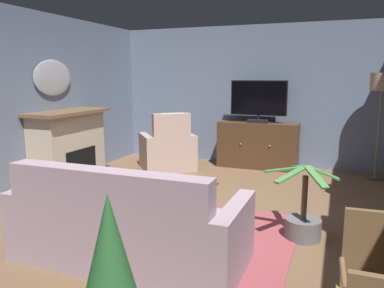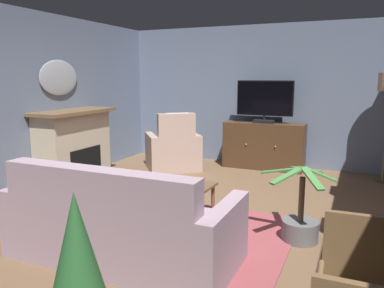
{
  "view_description": "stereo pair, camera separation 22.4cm",
  "coord_description": "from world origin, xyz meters",
  "px_view_note": "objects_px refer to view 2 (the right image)",
  "views": [
    {
      "loc": [
        1.68,
        -4.06,
        1.72
      ],
      "look_at": [
        -0.07,
        0.44,
        0.86
      ],
      "focal_mm": 35.75,
      "sensor_mm": 36.0,
      "label": 1
    },
    {
      "loc": [
        1.89,
        -3.97,
        1.72
      ],
      "look_at": [
        -0.07,
        0.44,
        0.86
      ],
      "focal_mm": 35.75,
      "sensor_mm": 36.0,
      "label": 2
    }
  ],
  "objects_px": {
    "sofa_floral": "(120,228)",
    "tv_cabinet": "(264,147)",
    "folded_newspaper": "(175,183)",
    "coffee_table": "(175,187)",
    "fireplace": "(75,148)",
    "armchair_facing_sofa": "(173,151)",
    "television": "(265,101)",
    "potted_plant_tall_palm_by_window": "(300,223)",
    "tv_remote": "(178,179)",
    "cat": "(134,189)",
    "wall_mirror_oval": "(59,78)"
  },
  "relations": [
    {
      "from": "sofa_floral",
      "to": "tv_cabinet",
      "type": "bearing_deg",
      "value": 84.99
    },
    {
      "from": "folded_newspaper",
      "to": "coffee_table",
      "type": "bearing_deg",
      "value": -21.7
    },
    {
      "from": "folded_newspaper",
      "to": "sofa_floral",
      "type": "distance_m",
      "value": 1.31
    },
    {
      "from": "fireplace",
      "to": "armchair_facing_sofa",
      "type": "bearing_deg",
      "value": 53.12
    },
    {
      "from": "television",
      "to": "armchair_facing_sofa",
      "type": "bearing_deg",
      "value": -154.67
    },
    {
      "from": "tv_cabinet",
      "to": "potted_plant_tall_palm_by_window",
      "type": "xyz_separation_m",
      "value": [
        1.12,
        -3.05,
        -0.22
      ]
    },
    {
      "from": "coffee_table",
      "to": "tv_remote",
      "type": "distance_m",
      "value": 0.15
    },
    {
      "from": "tv_remote",
      "to": "cat",
      "type": "relative_size",
      "value": 0.28
    },
    {
      "from": "sofa_floral",
      "to": "wall_mirror_oval",
      "type": "bearing_deg",
      "value": 141.17
    },
    {
      "from": "folded_newspaper",
      "to": "potted_plant_tall_palm_by_window",
      "type": "distance_m",
      "value": 1.59
    },
    {
      "from": "potted_plant_tall_palm_by_window",
      "to": "cat",
      "type": "xyz_separation_m",
      "value": [
        -2.44,
        0.61,
        -0.09
      ]
    },
    {
      "from": "wall_mirror_oval",
      "to": "television",
      "type": "relative_size",
      "value": 0.81
    },
    {
      "from": "tv_cabinet",
      "to": "potted_plant_tall_palm_by_window",
      "type": "height_order",
      "value": "tv_cabinet"
    },
    {
      "from": "fireplace",
      "to": "tv_cabinet",
      "type": "height_order",
      "value": "fireplace"
    },
    {
      "from": "television",
      "to": "tv_remote",
      "type": "relative_size",
      "value": 6.09
    },
    {
      "from": "tv_cabinet",
      "to": "tv_remote",
      "type": "bearing_deg",
      "value": -99.55
    },
    {
      "from": "tv_cabinet",
      "to": "wall_mirror_oval",
      "type": "bearing_deg",
      "value": -142.22
    },
    {
      "from": "fireplace",
      "to": "tv_remote",
      "type": "distance_m",
      "value": 2.2
    },
    {
      "from": "television",
      "to": "armchair_facing_sofa",
      "type": "relative_size",
      "value": 0.84
    },
    {
      "from": "wall_mirror_oval",
      "to": "sofa_floral",
      "type": "distance_m",
      "value": 3.45
    },
    {
      "from": "television",
      "to": "armchair_facing_sofa",
      "type": "height_order",
      "value": "television"
    },
    {
      "from": "television",
      "to": "potted_plant_tall_palm_by_window",
      "type": "height_order",
      "value": "television"
    },
    {
      "from": "coffee_table",
      "to": "tv_remote",
      "type": "relative_size",
      "value": 5.64
    },
    {
      "from": "tv_remote",
      "to": "potted_plant_tall_palm_by_window",
      "type": "relative_size",
      "value": 0.21
    },
    {
      "from": "coffee_table",
      "to": "television",
      "type": "bearing_deg",
      "value": 81.22
    },
    {
      "from": "armchair_facing_sofa",
      "to": "tv_cabinet",
      "type": "bearing_deg",
      "value": 26.95
    },
    {
      "from": "tv_remote",
      "to": "cat",
      "type": "distance_m",
      "value": 0.96
    },
    {
      "from": "wall_mirror_oval",
      "to": "television",
      "type": "bearing_deg",
      "value": 37.1
    },
    {
      "from": "fireplace",
      "to": "folded_newspaper",
      "type": "xyz_separation_m",
      "value": [
        2.14,
        -0.68,
        -0.16
      ]
    },
    {
      "from": "television",
      "to": "cat",
      "type": "distance_m",
      "value": 2.97
    },
    {
      "from": "sofa_floral",
      "to": "armchair_facing_sofa",
      "type": "bearing_deg",
      "value": 108.63
    },
    {
      "from": "fireplace",
      "to": "tv_remote",
      "type": "relative_size",
      "value": 8.79
    },
    {
      "from": "cat",
      "to": "armchair_facing_sofa",
      "type": "bearing_deg",
      "value": 96.68
    },
    {
      "from": "tv_cabinet",
      "to": "potted_plant_tall_palm_by_window",
      "type": "distance_m",
      "value": 3.26
    },
    {
      "from": "armchair_facing_sofa",
      "to": "wall_mirror_oval",
      "type": "bearing_deg",
      "value": -132.74
    },
    {
      "from": "wall_mirror_oval",
      "to": "folded_newspaper",
      "type": "bearing_deg",
      "value": -15.82
    },
    {
      "from": "television",
      "to": "fireplace",
      "type": "bearing_deg",
      "value": -140.35
    },
    {
      "from": "coffee_table",
      "to": "armchair_facing_sofa",
      "type": "height_order",
      "value": "armchair_facing_sofa"
    },
    {
      "from": "folded_newspaper",
      "to": "armchair_facing_sofa",
      "type": "relative_size",
      "value": 0.24
    },
    {
      "from": "tv_remote",
      "to": "folded_newspaper",
      "type": "height_order",
      "value": "tv_remote"
    },
    {
      "from": "television",
      "to": "cat",
      "type": "relative_size",
      "value": 1.69
    },
    {
      "from": "wall_mirror_oval",
      "to": "coffee_table",
      "type": "height_order",
      "value": "wall_mirror_oval"
    },
    {
      "from": "sofa_floral",
      "to": "armchair_facing_sofa",
      "type": "height_order",
      "value": "armchair_facing_sofa"
    },
    {
      "from": "potted_plant_tall_palm_by_window",
      "to": "tv_remote",
      "type": "bearing_deg",
      "value": 168.91
    },
    {
      "from": "tv_cabinet",
      "to": "armchair_facing_sofa",
      "type": "xyz_separation_m",
      "value": [
        -1.52,
        -0.77,
        -0.06
      ]
    },
    {
      "from": "tv_cabinet",
      "to": "folded_newspaper",
      "type": "xyz_separation_m",
      "value": [
        -0.45,
        -2.87,
        -0.0
      ]
    },
    {
      "from": "potted_plant_tall_palm_by_window",
      "to": "folded_newspaper",
      "type": "bearing_deg",
      "value": 173.39
    },
    {
      "from": "cat",
      "to": "wall_mirror_oval",
      "type": "bearing_deg",
      "value": 170.74
    },
    {
      "from": "tv_cabinet",
      "to": "sofa_floral",
      "type": "height_order",
      "value": "sofa_floral"
    },
    {
      "from": "tv_remote",
      "to": "coffee_table",
      "type": "bearing_deg",
      "value": 121.94
    }
  ]
}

